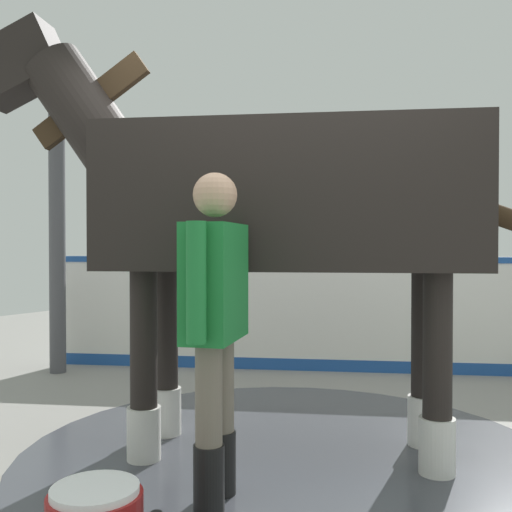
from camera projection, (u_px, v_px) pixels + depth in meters
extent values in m
cube|color=gray|center=(320.00, 466.00, 3.37)|extent=(16.00, 16.00, 0.02)
cylinder|color=#42444C|center=(289.00, 452.00, 3.57)|extent=(3.28, 3.28, 0.00)
cube|color=white|center=(306.00, 316.00, 5.92)|extent=(4.67, 2.20, 1.10)
cube|color=#1E4C99|center=(306.00, 260.00, 5.91)|extent=(4.68, 2.23, 0.06)
cube|color=#1E4C99|center=(306.00, 364.00, 5.92)|extent=(4.67, 2.21, 0.12)
cylinder|color=#4C4C51|center=(57.00, 239.00, 5.80)|extent=(0.16, 0.16, 2.67)
cube|color=black|center=(289.00, 199.00, 3.54)|extent=(2.37, 1.71, 0.85)
cylinder|color=black|center=(144.00, 365.00, 3.43)|extent=(0.16, 0.16, 1.13)
cylinder|color=silver|center=(144.00, 433.00, 3.44)|extent=(0.20, 0.20, 0.32)
cylinder|color=black|center=(166.00, 351.00, 3.90)|extent=(0.16, 0.16, 1.13)
cylinder|color=silver|center=(166.00, 411.00, 3.90)|extent=(0.20, 0.20, 0.32)
cylinder|color=black|center=(437.00, 373.00, 3.21)|extent=(0.16, 0.16, 1.13)
cylinder|color=silver|center=(437.00, 446.00, 3.22)|extent=(0.20, 0.20, 0.32)
cylinder|color=black|center=(424.00, 357.00, 3.68)|extent=(0.16, 0.16, 1.13)
cylinder|color=silver|center=(424.00, 421.00, 3.69)|extent=(0.20, 0.20, 0.32)
cylinder|color=black|center=(91.00, 122.00, 3.69)|extent=(0.93, 0.70, 0.97)
cube|color=#382819|center=(91.00, 102.00, 3.69)|extent=(0.72, 0.38, 0.60)
cube|color=black|center=(19.00, 65.00, 3.75)|extent=(0.71, 0.53, 0.56)
cylinder|color=#382819|center=(496.00, 214.00, 3.39)|extent=(0.68, 0.40, 0.35)
cylinder|color=black|center=(221.00, 462.00, 2.97)|extent=(0.15, 0.15, 0.32)
cylinder|color=slate|center=(221.00, 384.00, 2.96)|extent=(0.13, 0.13, 0.48)
cylinder|color=black|center=(209.00, 479.00, 2.76)|extent=(0.15, 0.15, 0.32)
cylinder|color=slate|center=(209.00, 394.00, 2.75)|extent=(0.13, 0.13, 0.48)
cube|color=#1E7F38|center=(215.00, 282.00, 2.85)|extent=(0.36, 0.52, 0.57)
cylinder|color=#1E7F38|center=(231.00, 276.00, 3.13)|extent=(0.09, 0.09, 0.54)
cylinder|color=#1E7F38|center=(196.00, 282.00, 2.57)|extent=(0.09, 0.09, 0.54)
sphere|color=tan|center=(215.00, 195.00, 2.84)|extent=(0.22, 0.22, 0.22)
cylinder|color=white|center=(95.00, 490.00, 2.27)|extent=(0.35, 0.35, 0.03)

